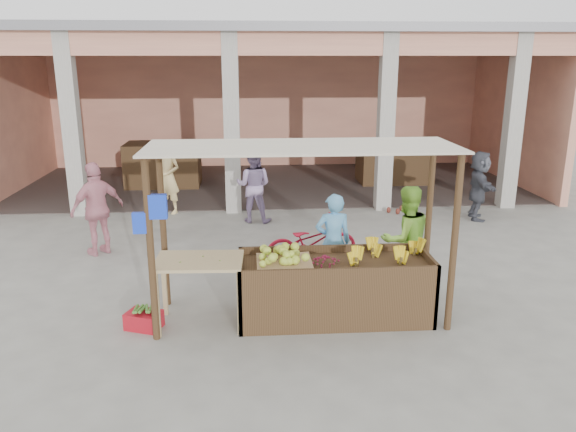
{
  "coord_description": "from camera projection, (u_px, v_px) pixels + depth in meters",
  "views": [
    {
      "loc": [
        -0.63,
        -7.03,
        3.48
      ],
      "look_at": [
        -0.05,
        1.2,
        1.13
      ],
      "focal_mm": 35.0,
      "sensor_mm": 36.0,
      "label": 1
    }
  ],
  "objects": [
    {
      "name": "produce_sacks",
      "position": [
        400.0,
        202.0,
        12.88
      ],
      "size": [
        0.89,
        0.66,
        0.54
      ],
      "color": "maroon",
      "rests_on": "ground"
    },
    {
      "name": "motorcycle",
      "position": [
        311.0,
        241.0,
        9.54
      ],
      "size": [
        1.01,
        1.82,
        0.9
      ],
      "primitive_type": "imported",
      "rotation": [
        0.0,
        0.0,
        1.83
      ],
      "color": "#A51126",
      "rests_on": "ground"
    },
    {
      "name": "vendor_blue",
      "position": [
        333.0,
        239.0,
        8.54
      ],
      "size": [
        0.62,
        0.46,
        1.61
      ],
      "primitive_type": "imported",
      "rotation": [
        0.0,
        0.0,
        3.17
      ],
      "color": "#60AEE7",
      "rests_on": "ground"
    },
    {
      "name": "banana_heap",
      "position": [
        384.0,
        254.0,
        7.62
      ],
      "size": [
        1.02,
        0.56,
        0.19
      ],
      "primitive_type": null,
      "color": "gold",
      "rests_on": "fruit_stall"
    },
    {
      "name": "berry_heap",
      "position": [
        325.0,
        260.0,
        7.48
      ],
      "size": [
        0.45,
        0.37,
        0.14
      ],
      "primitive_type": "ellipsoid",
      "color": "maroon",
      "rests_on": "fruit_stall"
    },
    {
      "name": "shopper_d",
      "position": [
        479.0,
        184.0,
        12.27
      ],
      "size": [
        0.88,
        1.57,
        1.6
      ],
      "primitive_type": "imported",
      "rotation": [
        0.0,
        0.0,
        1.38
      ],
      "color": "#43454F",
      "rests_on": "ground"
    },
    {
      "name": "papaya_pile",
      "position": [
        199.0,
        253.0,
        7.3
      ],
      "size": [
        0.65,
        0.37,
        0.19
      ],
      "primitive_type": null,
      "color": "#3E822A",
      "rests_on": "side_table"
    },
    {
      "name": "red_crate",
      "position": [
        144.0,
        320.0,
        7.43
      ],
      "size": [
        0.52,
        0.45,
        0.23
      ],
      "primitive_type": "cube",
      "rotation": [
        0.0,
        0.0,
        -0.36
      ],
      "color": "#AC121E",
      "rests_on": "ground"
    },
    {
      "name": "market_building",
      "position": [
        272.0,
        86.0,
        15.57
      ],
      "size": [
        14.4,
        6.4,
        4.2
      ],
      "color": "#F09F7D",
      "rests_on": "ground"
    },
    {
      "name": "melon_tray",
      "position": [
        284.0,
        258.0,
        7.48
      ],
      "size": [
        0.73,
        0.63,
        0.2
      ],
      "color": "#A67F55",
      "rests_on": "fruit_stall"
    },
    {
      "name": "shopper_e",
      "position": [
        168.0,
        176.0,
        12.75
      ],
      "size": [
        0.8,
        0.75,
        1.73
      ],
      "primitive_type": "imported",
      "rotation": [
        0.0,
        0.0,
        -0.53
      ],
      "color": "#DCBD78",
      "rests_on": "ground"
    },
    {
      "name": "side_table",
      "position": [
        199.0,
        270.0,
        7.37
      ],
      "size": [
        1.17,
        0.81,
        0.92
      ],
      "rotation": [
        0.0,
        0.0,
        -0.04
      ],
      "color": "tan",
      "rests_on": "ground"
    },
    {
      "name": "plantain_bundle",
      "position": [
        143.0,
        310.0,
        7.39
      ],
      "size": [
        0.32,
        0.23,
        0.06
      ],
      "primitive_type": null,
      "color": "#487E2E",
      "rests_on": "red_crate"
    },
    {
      "name": "ground",
      "position": [
        298.0,
        318.0,
        7.74
      ],
      "size": [
        60.0,
        60.0,
        0.0
      ],
      "primitive_type": "plane",
      "color": "slate",
      "rests_on": "ground"
    },
    {
      "name": "stall_awning",
      "position": [
        297.0,
        177.0,
        7.25
      ],
      "size": [
        4.09,
        1.35,
        2.39
      ],
      "color": "#4B331E",
      "rests_on": "ground"
    },
    {
      "name": "vendor_green",
      "position": [
        406.0,
        237.0,
        8.43
      ],
      "size": [
        0.93,
        0.67,
        1.74
      ],
      "primitive_type": "imported",
      "rotation": [
        0.0,
        0.0,
        3.39
      ],
      "color": "#92D641",
      "rests_on": "ground"
    },
    {
      "name": "fruit_stall",
      "position": [
        334.0,
        291.0,
        7.66
      ],
      "size": [
        2.6,
        0.95,
        0.8
      ],
      "primitive_type": "cube",
      "color": "#4B331E",
      "rests_on": "ground"
    },
    {
      "name": "shopper_f",
      "position": [
        253.0,
        182.0,
        12.07
      ],
      "size": [
        0.95,
        0.69,
        1.76
      ],
      "primitive_type": "imported",
      "rotation": [
        0.0,
        0.0,
        2.89
      ],
      "color": "#957DA7",
      "rests_on": "ground"
    },
    {
      "name": "shopper_b",
      "position": [
        97.0,
        206.0,
        10.04
      ],
      "size": [
        1.17,
        1.13,
        1.81
      ],
      "primitive_type": "imported",
      "rotation": [
        0.0,
        0.0,
        3.86
      ],
      "color": "pink",
      "rests_on": "ground"
    }
  ]
}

